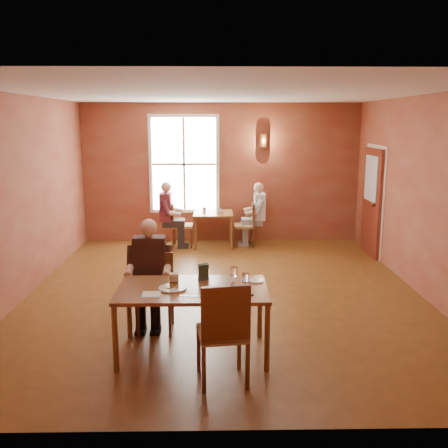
{
  "coord_description": "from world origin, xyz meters",
  "views": [
    {
      "loc": [
        -0.14,
        -7.33,
        2.6
      ],
      "look_at": [
        0.0,
        0.2,
        1.05
      ],
      "focal_mm": 40.0,
      "sensor_mm": 36.0,
      "label": 1
    }
  ],
  "objects_px": {
    "chair_empty": "(222,331)",
    "chair_diner_white": "(244,225)",
    "diner_main": "(155,280)",
    "second_table": "(213,229)",
    "chair_diner_maroon": "(183,225)",
    "diner_maroon": "(181,215)",
    "diner_white": "(246,216)",
    "main_table": "(193,321)",
    "chair_diner_main": "(155,294)"
  },
  "relations": [
    {
      "from": "chair_empty",
      "to": "chair_diner_white",
      "type": "xyz_separation_m",
      "value": [
        0.55,
        5.63,
        -0.08
      ]
    },
    {
      "from": "diner_main",
      "to": "second_table",
      "type": "distance_m",
      "value": 4.46
    },
    {
      "from": "chair_diner_maroon",
      "to": "diner_maroon",
      "type": "distance_m",
      "value": 0.2
    },
    {
      "from": "diner_white",
      "to": "chair_diner_maroon",
      "type": "distance_m",
      "value": 1.34
    },
    {
      "from": "diner_main",
      "to": "diner_maroon",
      "type": "bearing_deg",
      "value": -90.49
    },
    {
      "from": "second_table",
      "to": "chair_diner_white",
      "type": "distance_m",
      "value": 0.66
    },
    {
      "from": "main_table",
      "to": "diner_white",
      "type": "distance_m",
      "value": 5.1
    },
    {
      "from": "chair_diner_white",
      "to": "diner_maroon",
      "type": "xyz_separation_m",
      "value": [
        -1.33,
        0.0,
        0.21
      ]
    },
    {
      "from": "main_table",
      "to": "chair_diner_maroon",
      "type": "height_order",
      "value": "chair_diner_maroon"
    },
    {
      "from": "chair_diner_white",
      "to": "diner_maroon",
      "type": "relative_size",
      "value": 0.69
    },
    {
      "from": "chair_diner_white",
      "to": "diner_white",
      "type": "relative_size",
      "value": 0.71
    },
    {
      "from": "chair_diner_white",
      "to": "second_table",
      "type": "bearing_deg",
      "value": 90.0
    },
    {
      "from": "chair_diner_maroon",
      "to": "diner_maroon",
      "type": "xyz_separation_m",
      "value": [
        -0.03,
        0.0,
        0.2
      ]
    },
    {
      "from": "main_table",
      "to": "chair_diner_white",
      "type": "height_order",
      "value": "chair_diner_white"
    },
    {
      "from": "chair_diner_main",
      "to": "chair_diner_white",
      "type": "bearing_deg",
      "value": -107.39
    },
    {
      "from": "diner_main",
      "to": "diner_white",
      "type": "xyz_separation_m",
      "value": [
        1.4,
        4.4,
        -0.02
      ]
    },
    {
      "from": "chair_diner_main",
      "to": "diner_maroon",
      "type": "relative_size",
      "value": 0.72
    },
    {
      "from": "diner_main",
      "to": "chair_diner_maroon",
      "type": "height_order",
      "value": "diner_main"
    },
    {
      "from": "second_table",
      "to": "chair_diner_white",
      "type": "bearing_deg",
      "value": 0.0
    },
    {
      "from": "diner_main",
      "to": "chair_diner_maroon",
      "type": "xyz_separation_m",
      "value": [
        0.07,
        4.4,
        -0.2
      ]
    },
    {
      "from": "chair_diner_main",
      "to": "diner_maroon",
      "type": "xyz_separation_m",
      "value": [
        0.04,
        4.37,
        0.19
      ]
    },
    {
      "from": "chair_diner_maroon",
      "to": "main_table",
      "type": "bearing_deg",
      "value": 4.93
    },
    {
      "from": "chair_diner_main",
      "to": "chair_diner_white",
      "type": "distance_m",
      "value": 4.57
    },
    {
      "from": "chair_diner_main",
      "to": "second_table",
      "type": "bearing_deg",
      "value": -99.33
    },
    {
      "from": "main_table",
      "to": "diner_white",
      "type": "xyz_separation_m",
      "value": [
        0.9,
        5.02,
        0.26
      ]
    },
    {
      "from": "chair_diner_white",
      "to": "diner_white",
      "type": "distance_m",
      "value": 0.19
    },
    {
      "from": "chair_empty",
      "to": "chair_diner_white",
      "type": "distance_m",
      "value": 5.65
    },
    {
      "from": "second_table",
      "to": "chair_diner_white",
      "type": "xyz_separation_m",
      "value": [
        0.65,
        0.0,
        0.1
      ]
    },
    {
      "from": "chair_diner_white",
      "to": "chair_diner_main",
      "type": "bearing_deg",
      "value": 162.61
    },
    {
      "from": "diner_white",
      "to": "chair_diner_white",
      "type": "bearing_deg",
      "value": 90.0
    },
    {
      "from": "chair_empty",
      "to": "chair_diner_white",
      "type": "bearing_deg",
      "value": 76.03
    },
    {
      "from": "main_table",
      "to": "diner_white",
      "type": "bearing_deg",
      "value": 79.86
    },
    {
      "from": "chair_diner_main",
      "to": "diner_maroon",
      "type": "height_order",
      "value": "diner_maroon"
    },
    {
      "from": "diner_maroon",
      "to": "chair_diner_white",
      "type": "bearing_deg",
      "value": 90.0
    },
    {
      "from": "second_table",
      "to": "diner_white",
      "type": "xyz_separation_m",
      "value": [
        0.68,
        0.0,
        0.29
      ]
    },
    {
      "from": "second_table",
      "to": "chair_diner_maroon",
      "type": "height_order",
      "value": "chair_diner_maroon"
    },
    {
      "from": "main_table",
      "to": "chair_diner_main",
      "type": "distance_m",
      "value": 0.83
    },
    {
      "from": "main_table",
      "to": "second_table",
      "type": "distance_m",
      "value": 5.02
    },
    {
      "from": "diner_main",
      "to": "chair_diner_white",
      "type": "distance_m",
      "value": 4.61
    },
    {
      "from": "chair_diner_main",
      "to": "diner_maroon",
      "type": "bearing_deg",
      "value": -90.49
    },
    {
      "from": "diner_maroon",
      "to": "chair_diner_maroon",
      "type": "bearing_deg",
      "value": 90.0
    },
    {
      "from": "chair_diner_main",
      "to": "diner_white",
      "type": "distance_m",
      "value": 4.59
    },
    {
      "from": "chair_diner_main",
      "to": "second_table",
      "type": "distance_m",
      "value": 4.43
    },
    {
      "from": "main_table",
      "to": "chair_diner_maroon",
      "type": "distance_m",
      "value": 5.03
    },
    {
      "from": "diner_white",
      "to": "chair_diner_maroon",
      "type": "height_order",
      "value": "diner_white"
    },
    {
      "from": "chair_diner_main",
      "to": "second_table",
      "type": "height_order",
      "value": "chair_diner_main"
    },
    {
      "from": "diner_white",
      "to": "main_table",
      "type": "bearing_deg",
      "value": 169.86
    },
    {
      "from": "second_table",
      "to": "chair_diner_maroon",
      "type": "bearing_deg",
      "value": 180.0
    },
    {
      "from": "second_table",
      "to": "diner_maroon",
      "type": "relative_size",
      "value": 0.61
    },
    {
      "from": "main_table",
      "to": "diner_maroon",
      "type": "bearing_deg",
      "value": 95.27
    }
  ]
}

